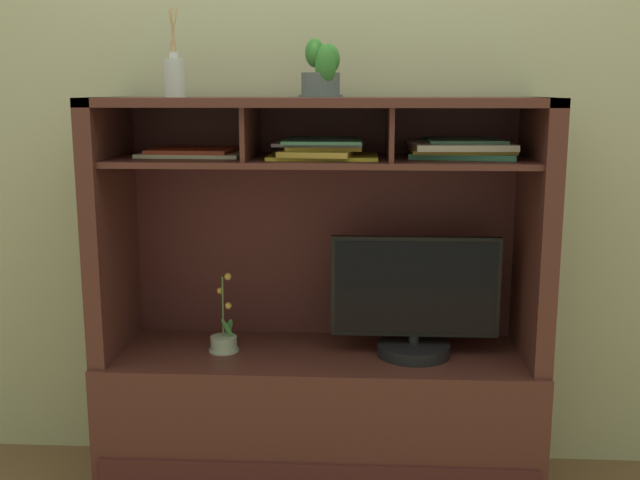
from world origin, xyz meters
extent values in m
cube|color=#A2A680|center=(0.00, 0.28, 1.40)|extent=(6.00, 0.02, 2.80)
cube|color=#45221C|center=(0.00, 0.00, 0.26)|extent=(1.53, 0.50, 0.53)
cube|color=#45221C|center=(-0.73, 0.00, 0.97)|extent=(0.06, 0.46, 0.89)
cube|color=#45221C|center=(0.73, 0.00, 0.97)|extent=(0.06, 0.46, 0.89)
cube|color=#3F1A1A|center=(0.00, 0.22, 0.96)|extent=(1.47, 0.02, 0.86)
cube|color=#45221C|center=(0.00, 0.00, 1.40)|extent=(1.53, 0.46, 0.03)
cube|color=#45221C|center=(0.00, 0.00, 1.21)|extent=(1.41, 0.42, 0.02)
cube|color=#45221C|center=(-0.23, 0.00, 1.30)|extent=(0.02, 0.39, 0.17)
cube|color=#45221C|center=(0.23, 0.00, 1.30)|extent=(0.02, 0.39, 0.17)
cylinder|color=black|center=(0.33, -0.02, 0.55)|extent=(0.26, 0.26, 0.04)
cylinder|color=black|center=(0.33, -0.02, 0.58)|extent=(0.04, 0.04, 0.03)
cube|color=black|center=(0.33, -0.02, 0.77)|extent=(0.58, 0.03, 0.35)
cube|color=black|center=(0.33, -0.03, 0.77)|extent=(0.55, 0.00, 0.32)
cylinder|color=#93A18D|center=(-0.34, -0.01, 0.55)|extent=(0.09, 0.09, 0.05)
cylinder|color=#93A18D|center=(-0.34, -0.01, 0.53)|extent=(0.11, 0.11, 0.01)
cylinder|color=#4C6B38|center=(-0.34, -0.01, 0.69)|extent=(0.01, 0.02, 0.22)
sphere|color=#B78C33|center=(-0.33, 0.00, 0.69)|extent=(0.02, 0.02, 0.02)
sphere|color=#B78C33|center=(-0.35, 0.00, 0.74)|extent=(0.02, 0.02, 0.02)
sphere|color=#B78C33|center=(-0.32, -0.01, 0.80)|extent=(0.03, 0.03, 0.03)
ellipsoid|color=#469049|center=(-0.33, -0.02, 0.61)|extent=(0.05, 0.07, 0.10)
ellipsoid|color=#469049|center=(-0.33, 0.00, 0.61)|extent=(0.04, 0.05, 0.07)
cube|color=gold|center=(0.01, -0.01, 1.22)|extent=(0.37, 0.25, 0.01)
cube|color=gold|center=(-0.01, -0.02, 1.24)|extent=(0.26, 0.30, 0.02)
cube|color=#B89231|center=(0.01, -0.01, 1.25)|extent=(0.27, 0.23, 0.01)
cube|color=slate|center=(0.00, -0.01, 1.26)|extent=(0.31, 0.22, 0.01)
cube|color=#3C7359|center=(0.01, -0.02, 1.27)|extent=(0.26, 0.28, 0.01)
cube|color=beige|center=(-0.44, 0.06, 1.22)|extent=(0.37, 0.28, 0.01)
cube|color=#A93F28|center=(-0.45, 0.06, 1.24)|extent=(0.29, 0.27, 0.01)
cube|color=#3B7D6B|center=(0.48, 0.04, 1.23)|extent=(0.37, 0.28, 0.02)
cube|color=gold|center=(0.48, 0.04, 1.24)|extent=(0.34, 0.26, 0.01)
cube|color=beige|center=(0.47, 0.03, 1.26)|extent=(0.35, 0.32, 0.02)
cube|color=#467666|center=(0.49, 0.04, 1.27)|extent=(0.27, 0.25, 0.01)
cylinder|color=#B0B9B6|center=(-0.50, 0.02, 1.48)|extent=(0.07, 0.07, 0.13)
cylinder|color=#B0B9B6|center=(-0.50, 0.02, 1.56)|extent=(0.03, 0.03, 0.02)
cylinder|color=tan|center=(-0.49, 0.02, 1.63)|extent=(0.00, 0.04, 0.16)
cylinder|color=tan|center=(-0.49, 0.03, 1.63)|extent=(0.03, 0.03, 0.16)
cylinder|color=tan|center=(-0.50, 0.03, 1.63)|extent=(0.04, 0.01, 0.16)
cylinder|color=tan|center=(-0.50, 0.03, 1.63)|extent=(0.01, 0.02, 0.16)
cylinder|color=tan|center=(-0.50, 0.02, 1.63)|extent=(0.01, 0.02, 0.16)
cylinder|color=tan|center=(-0.50, 0.02, 1.63)|extent=(0.02, 0.01, 0.16)
cylinder|color=tan|center=(-0.49, 0.02, 1.63)|extent=(0.02, 0.01, 0.16)
cylinder|color=#475354|center=(0.00, 0.03, 1.46)|extent=(0.13, 0.13, 0.08)
cylinder|color=#475354|center=(0.00, 0.03, 1.42)|extent=(0.15, 0.15, 0.01)
ellipsoid|color=#2E7029|center=(0.03, 0.02, 1.54)|extent=(0.08, 0.06, 0.10)
ellipsoid|color=#2E7029|center=(0.02, 0.06, 1.54)|extent=(0.05, 0.08, 0.07)
ellipsoid|color=#2E7029|center=(-0.02, 0.05, 1.57)|extent=(0.07, 0.05, 0.10)
ellipsoid|color=#2E7029|center=(-0.02, 0.01, 1.56)|extent=(0.04, 0.07, 0.08)
ellipsoid|color=#2E7029|center=(0.02, -0.01, 1.52)|extent=(0.07, 0.07, 0.14)
camera|label=1|loc=(0.14, -2.57, 1.44)|focal=42.48mm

